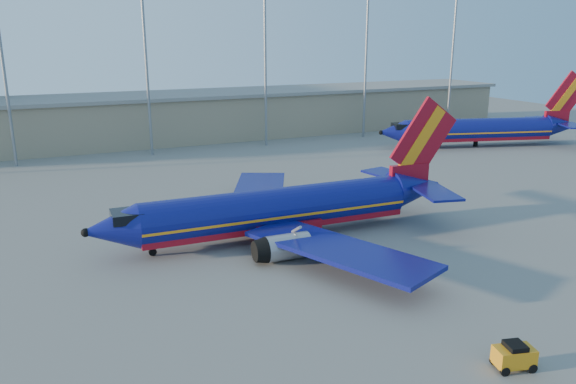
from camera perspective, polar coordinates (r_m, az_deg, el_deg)
name	(u,v)px	position (r m, az deg, el deg)	size (l,w,h in m)	color
ground	(304,241)	(52.97, 1.62, -5.04)	(220.00, 220.00, 0.00)	slate
terminal_building	(218,114)	(108.29, -7.16, 7.88)	(122.00, 16.00, 8.50)	#88755E
light_mast_row	(208,43)	(94.40, -8.17, 14.79)	(101.60, 1.60, 28.65)	gray
aircraft_main	(286,209)	(53.42, -0.25, -1.76)	(37.62, 36.20, 12.74)	navy
aircraft_second	(482,130)	(103.44, 19.11, 6.01)	(37.09, 17.85, 12.83)	navy
baggage_tug	(514,356)	(36.19, 21.99, -15.15)	(2.54, 1.88, 1.63)	orange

